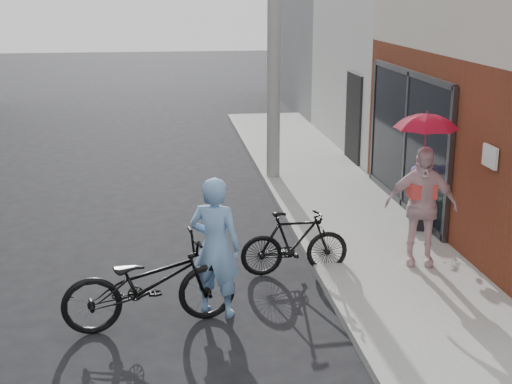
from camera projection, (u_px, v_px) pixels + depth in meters
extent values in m
plane|color=black|center=(262.00, 299.00, 9.57)|extent=(80.00, 80.00, 0.00)
cube|color=gray|center=(371.00, 238.00, 11.73)|extent=(2.20, 24.00, 0.12)
cube|color=#9E9E99|center=(302.00, 241.00, 11.58)|extent=(0.12, 24.00, 0.12)
cube|color=black|center=(407.00, 140.00, 12.94)|extent=(0.06, 3.80, 2.40)
cube|color=white|center=(490.00, 157.00, 9.66)|extent=(0.04, 0.40, 0.30)
cube|color=silver|center=(492.00, 10.00, 18.11)|extent=(8.00, 6.00, 7.00)
cube|color=slate|center=(402.00, 4.00, 24.78)|extent=(8.00, 8.00, 7.00)
cylinder|color=#9E9E99|center=(274.00, 15.00, 14.47)|extent=(0.28, 0.28, 7.00)
imported|color=#7BA8DB|center=(215.00, 247.00, 8.89)|extent=(0.78, 0.67, 1.81)
imported|color=black|center=(150.00, 283.00, 8.67)|extent=(2.23, 1.09, 1.12)
imported|color=black|center=(295.00, 243.00, 10.30)|extent=(1.60, 0.52, 0.95)
imported|color=beige|center=(421.00, 206.00, 10.27)|extent=(1.10, 0.66, 1.75)
imported|color=red|center=(427.00, 120.00, 9.92)|extent=(0.86, 0.86, 0.75)
cube|color=black|center=(419.00, 223.00, 12.00)|extent=(0.43, 0.43, 0.18)
imported|color=#2D7234|center=(421.00, 202.00, 11.90)|extent=(0.53, 0.46, 0.58)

